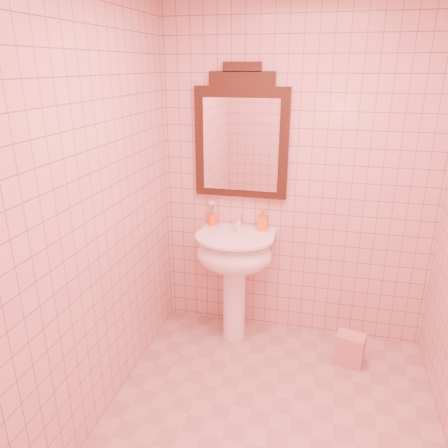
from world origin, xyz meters
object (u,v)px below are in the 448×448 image
(towel, at_px, (349,349))
(toothbrush_cup, at_px, (212,219))
(pedestal_sink, at_px, (234,261))
(mirror, at_px, (241,137))
(soap_dispenser, at_px, (263,220))

(towel, bearing_deg, toothbrush_cup, 164.30)
(pedestal_sink, bearing_deg, mirror, 90.00)
(toothbrush_cup, relative_size, soap_dispenser, 1.05)
(pedestal_sink, relative_size, soap_dispenser, 5.37)
(mirror, xyz_separation_m, toothbrush_cup, (-0.22, -0.02, -0.63))
(toothbrush_cup, distance_m, towel, 1.38)
(soap_dispenser, xyz_separation_m, towel, (0.70, -0.29, -0.82))
(towel, bearing_deg, pedestal_sink, 171.68)
(towel, bearing_deg, soap_dispenser, 157.27)
(toothbrush_cup, bearing_deg, towel, -15.70)
(mirror, xyz_separation_m, towel, (0.88, -0.33, -1.42))
(pedestal_sink, relative_size, towel, 3.61)
(mirror, relative_size, toothbrush_cup, 5.61)
(pedestal_sink, relative_size, toothbrush_cup, 5.11)
(mirror, distance_m, soap_dispenser, 0.63)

